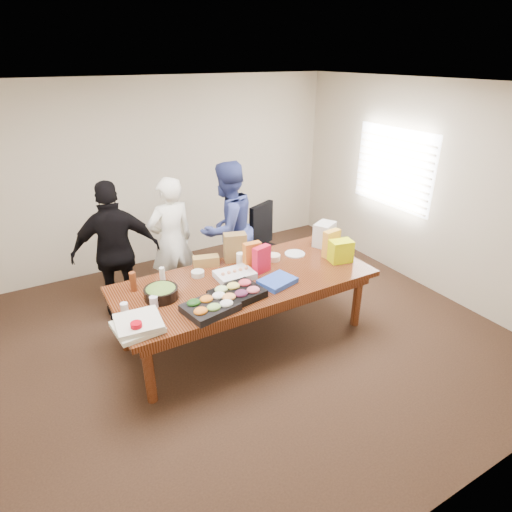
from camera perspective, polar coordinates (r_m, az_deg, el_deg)
floor at (r=5.03m, az=-1.38°, el=-10.69°), size 5.50×5.00×0.02m
ceiling at (r=4.07m, az=-1.80°, el=21.99°), size 5.50×5.00×0.02m
wall_back at (r=6.57m, az=-12.28°, el=10.73°), size 5.50×0.04×2.70m
wall_front at (r=2.73m, az=25.30°, el=-13.38°), size 5.50×0.04×2.70m
wall_right at (r=6.11m, az=21.97°, el=8.36°), size 0.04×5.00×2.70m
window_panel at (r=6.42m, az=17.88°, el=11.13°), size 0.03×1.40×1.10m
window_blinds at (r=6.39m, az=17.63°, el=11.11°), size 0.04×1.36×1.00m
conference_table at (r=4.81m, az=-1.42°, el=-6.98°), size 2.80×1.20×0.75m
office_chair at (r=5.80m, az=1.70°, el=0.85°), size 0.73×0.73×1.09m
person_center at (r=5.45m, az=-11.24°, el=1.94°), size 0.65×0.47×1.65m
person_right at (r=5.61m, az=-3.81°, el=3.70°), size 1.03×0.91×1.77m
person_left at (r=5.24m, az=-18.17°, el=0.49°), size 1.06×0.58×1.71m
veggie_tray at (r=4.08m, az=-6.14°, el=-6.85°), size 0.54×0.46×0.07m
fruit_tray at (r=4.27m, az=-2.53°, el=-5.08°), size 0.54×0.45×0.07m
sheet_cake at (r=4.63m, az=-2.86°, el=-2.53°), size 0.41×0.31×0.07m
salad_bowl at (r=4.35m, az=-12.58°, el=-4.87°), size 0.34×0.34×0.11m
chip_bag_blue at (r=4.51m, az=2.87°, el=-3.42°), size 0.42×0.36×0.06m
chip_bag_red at (r=4.70m, az=0.75°, el=-0.45°), size 0.23×0.13×0.31m
chip_bag_yellow at (r=5.15m, az=10.03°, el=1.68°), size 0.23×0.12×0.33m
chip_bag_orange at (r=4.78m, az=-0.52°, el=0.07°), size 0.20×0.10×0.31m
mayo_jar at (r=4.89m, az=-2.09°, el=-0.41°), size 0.12×0.12×0.15m
mustard_bottle at (r=4.88m, az=-1.05°, el=-0.39°), size 0.06×0.06×0.16m
dressing_bottle at (r=4.52m, az=-16.10°, el=-3.32°), size 0.07×0.07×0.21m
ranch_bottle at (r=4.62m, az=-12.43°, el=-2.50°), size 0.07×0.07×0.17m
banana_bunch at (r=5.00m, az=0.33°, el=-0.17°), size 0.26×0.17×0.08m
bread_loaf at (r=4.90m, az=-6.71°, el=-0.69°), size 0.32×0.20×0.12m
kraft_bag at (r=4.96m, az=-2.80°, el=1.18°), size 0.29×0.22×0.34m
red_cup at (r=3.85m, az=-15.65°, el=-9.41°), size 0.10×0.10×0.13m
clear_cup_a at (r=4.22m, az=-13.50°, el=-5.98°), size 0.09×0.09×0.11m
clear_cup_b at (r=4.21m, az=-17.20°, el=-6.65°), size 0.07×0.07×0.10m
pizza_box_lower at (r=3.95m, az=-15.58°, el=-9.15°), size 0.42×0.42×0.04m
pizza_box_upper at (r=3.93m, az=-15.46°, el=-8.54°), size 0.42×0.42×0.04m
plate_a at (r=5.19m, az=5.22°, el=0.30°), size 0.26×0.26×0.01m
plate_b at (r=5.10m, az=1.29°, el=-0.09°), size 0.29×0.29×0.02m
dip_bowl_a at (r=5.03m, az=2.35°, el=-0.18°), size 0.18×0.18×0.06m
dip_bowl_b at (r=4.71m, az=-7.80°, el=-2.35°), size 0.15×0.15×0.06m
grocery_bag_white at (r=5.44m, az=9.12°, el=2.89°), size 0.34×0.30×0.30m
grocery_bag_yellow at (r=5.05m, az=11.26°, el=0.66°), size 0.29×0.23×0.26m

